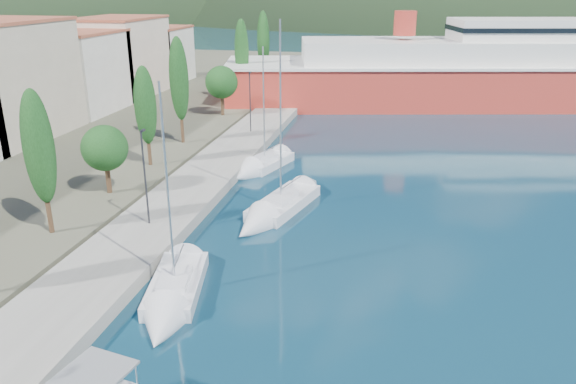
# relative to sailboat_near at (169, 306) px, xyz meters

# --- Properties ---
(ground) EXTENTS (1400.00, 1400.00, 0.00)m
(ground) POSITION_rel_sailboat_near_xyz_m (4.15, 114.57, -0.32)
(ground) COLOR #103549
(quay) EXTENTS (5.00, 88.00, 0.80)m
(quay) POSITION_rel_sailboat_near_xyz_m (-4.85, 20.57, 0.08)
(quay) COLOR gray
(quay) RESTS_ON ground
(town_buildings) EXTENTS (9.20, 69.20, 11.30)m
(town_buildings) POSITION_rel_sailboat_near_xyz_m (-27.85, 31.48, 5.25)
(town_buildings) COLOR beige
(town_buildings) RESTS_ON land_strip
(tree_row) EXTENTS (3.73, 63.21, 10.85)m
(tree_row) POSITION_rel_sailboat_near_xyz_m (-10.25, 28.40, 5.38)
(tree_row) COLOR #47301E
(tree_row) RESTS_ON land_strip
(lamp_posts) EXTENTS (0.15, 44.52, 6.06)m
(lamp_posts) POSITION_rel_sailboat_near_xyz_m (-4.85, 9.76, 3.76)
(lamp_posts) COLOR #2D2D33
(lamp_posts) RESTS_ON quay
(sailboat_near) EXTENTS (4.13, 8.69, 12.00)m
(sailboat_near) POSITION_rel_sailboat_near_xyz_m (0.00, 0.00, 0.00)
(sailboat_near) COLOR silver
(sailboat_near) RESTS_ON ground
(sailboat_mid) EXTENTS (4.93, 10.10, 14.06)m
(sailboat_mid) POSITION_rel_sailboat_near_xyz_m (2.00, 12.19, 0.01)
(sailboat_mid) COLOR silver
(sailboat_mid) RESTS_ON ground
(sailboat_far) EXTENTS (4.65, 8.08, 11.32)m
(sailboat_far) POSITION_rel_sailboat_near_xyz_m (-1.54, 21.97, -0.00)
(sailboat_far) COLOR silver
(sailboat_far) RESTS_ON ground
(ferry) EXTENTS (64.72, 26.56, 12.58)m
(ferry) POSITION_rel_sailboat_near_xyz_m (18.58, 55.93, 3.51)
(ferry) COLOR red
(ferry) RESTS_ON ground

